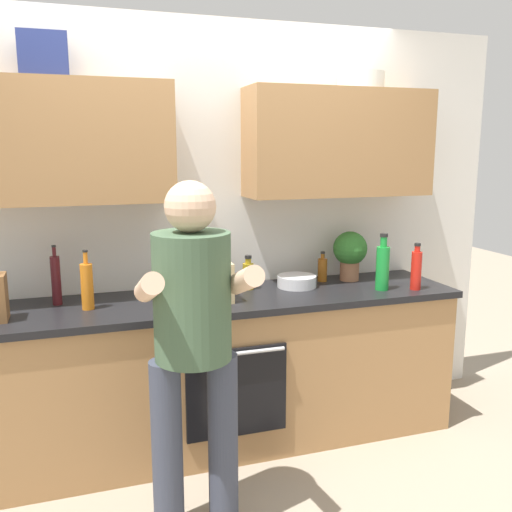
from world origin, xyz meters
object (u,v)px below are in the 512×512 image
person_standing (193,332)px  bottle_juice (87,286)px  bottle_oil (248,275)px  bottle_wine (56,280)px  bottle_soda (383,266)px  bottle_syrup (322,269)px  bottle_hotsauce (416,269)px  mixing_bowl (297,281)px  cup_ceramic (227,281)px  grocery_bag_bread (209,283)px  potted_herb (350,252)px

person_standing → bottle_juice: bearing=121.4°
bottle_oil → bottle_wine: bottle_wine is taller
bottle_soda → person_standing: bearing=-155.8°
bottle_syrup → bottle_hotsauce: bearing=-39.4°
bottle_syrup → mixing_bowl: 0.23m
bottle_oil → cup_ceramic: bearing=155.3°
person_standing → bottle_syrup: person_standing is taller
grocery_bag_bread → bottle_oil: bearing=35.4°
person_standing → bottle_oil: bearing=58.5°
person_standing → bottle_wine: 1.03m
bottle_oil → cup_ceramic: bottle_oil is taller
bottle_juice → bottle_syrup: 1.47m
bottle_soda → bottle_wine: size_ratio=1.04×
bottle_hotsauce → grocery_bag_bread: bearing=174.8°
grocery_bag_bread → bottle_juice: bearing=174.3°
bottle_hotsauce → bottle_oil: 1.02m
bottle_juice → mixing_bowl: (1.24, 0.10, -0.09)m
bottle_juice → cup_ceramic: bearing=13.4°
bottle_hotsauce → mixing_bowl: 0.72m
person_standing → bottle_juice: person_standing is taller
bottle_juice → bottle_wine: bottle_wine is taller
bottle_wine → grocery_bag_bread: 0.83m
bottle_syrup → grocery_bag_bread: size_ratio=0.79×
bottle_soda → mixing_bowl: 0.53m
bottle_syrup → bottle_wine: 1.61m
bottle_soda → grocery_bag_bread: bottle_soda is taller
bottle_hotsauce → bottle_wine: size_ratio=0.86×
bottle_soda → bottle_hotsauce: bearing=-16.2°
bottle_juice → bottle_syrup: bottle_juice is taller
person_standing → grocery_bag_bread: bearing=70.6°
potted_herb → bottle_wine: bearing=-179.3°
potted_herb → bottle_juice: bearing=-174.2°
bottle_wine → person_standing: bearing=-55.3°
bottle_soda → grocery_bag_bread: (-1.06, 0.06, -0.03)m
bottle_juice → bottle_wine: 0.21m
person_standing → bottle_syrup: bearing=40.8°
cup_ceramic → mixing_bowl: bearing=-12.3°
person_standing → bottle_juice: size_ratio=5.03×
person_standing → bottle_juice: (-0.42, 0.70, 0.08)m
bottle_hotsauce → bottle_syrup: size_ratio=1.47×
cup_ceramic → bottle_juice: bearing=-166.6°
person_standing → mixing_bowl: person_standing is taller
bottle_oil → bottle_soda: bottle_soda is taller
person_standing → bottle_soda: (1.28, 0.58, 0.09)m
bottle_juice → mixing_bowl: bearing=4.8°
person_standing → bottle_syrup: 1.36m
mixing_bowl → bottle_oil: bearing=172.9°
bottle_hotsauce → bottle_syrup: bottle_hotsauce is taller
mixing_bowl → potted_herb: 0.43m
bottle_syrup → grocery_bag_bread: grocery_bag_bread is taller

